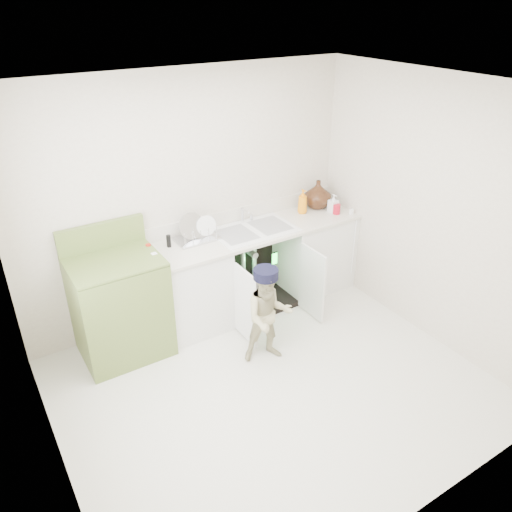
# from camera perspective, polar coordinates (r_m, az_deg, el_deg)

# --- Properties ---
(ground) EXTENTS (3.50, 3.50, 0.00)m
(ground) POSITION_cam_1_polar(r_m,az_deg,el_deg) (4.53, 1.96, -14.67)
(ground) COLOR beige
(ground) RESTS_ON ground
(room_shell) EXTENTS (6.00, 5.50, 1.26)m
(room_shell) POSITION_cam_1_polar(r_m,az_deg,el_deg) (3.79, 2.26, -0.64)
(room_shell) COLOR beige
(room_shell) RESTS_ON ground
(counter_run) EXTENTS (2.44, 1.02, 1.22)m
(counter_run) POSITION_cam_1_polar(r_m,az_deg,el_deg) (5.33, -0.08, -1.11)
(counter_run) COLOR white
(counter_run) RESTS_ON ground
(avocado_stove) EXTENTS (0.80, 0.65, 1.23)m
(avocado_stove) POSITION_cam_1_polar(r_m,az_deg,el_deg) (4.78, -15.28, -5.49)
(avocado_stove) COLOR #587131
(avocado_stove) RESTS_ON ground
(repair_worker) EXTENTS (0.70, 0.74, 0.95)m
(repair_worker) POSITION_cam_1_polar(r_m,az_deg,el_deg) (4.54, 1.44, -6.74)
(repair_worker) COLOR tan
(repair_worker) RESTS_ON ground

